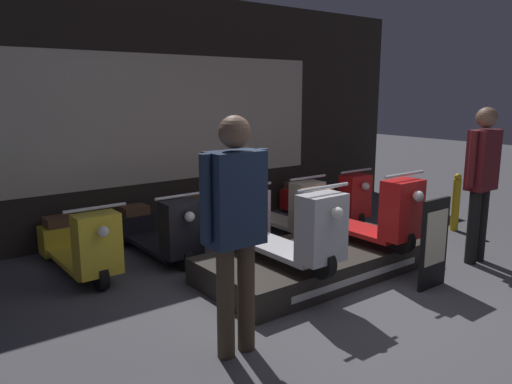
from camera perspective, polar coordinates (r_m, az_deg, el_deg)
name	(u,v)px	position (r m, az deg, el deg)	size (l,w,h in m)	color
ground_plane	(360,310)	(4.67, 11.77, -13.09)	(30.00, 30.00, 0.00)	#4C4C51
shop_wall_back	(170,115)	(6.99, -9.75, 8.67)	(8.68, 0.09, 3.20)	#28231E
display_platform	(317,261)	(5.43, 7.00, -7.81)	(2.54, 1.19, 0.27)	#2D2823
scooter_display_left	(280,230)	(4.88, 2.81, -4.38)	(0.61, 1.64, 0.84)	black
scooter_display_right	(359,213)	(5.66, 11.70, -2.37)	(0.61, 1.64, 0.84)	black
scooter_backrow_0	(79,245)	(5.65, -19.54, -5.71)	(0.61, 1.64, 0.84)	black
scooter_backrow_1	(159,230)	(5.98, -11.07, -4.32)	(0.61, 1.64, 0.84)	black
scooter_backrow_2	(224,218)	(6.43, -3.66, -3.01)	(0.61, 1.64, 0.84)	black
scooter_backrow_3	(279,208)	(6.97, 2.69, -1.86)	(0.61, 1.64, 0.84)	black
scooter_backrow_4	(326,200)	(7.58, 8.05, -0.86)	(0.61, 1.64, 0.84)	black
person_left_browsing	(235,218)	(3.54, -2.38, -3.01)	(0.57, 0.23, 1.76)	#473828
person_right_browsing	(482,174)	(6.07, 24.39, 1.87)	(0.53, 0.23, 1.75)	black
price_sign_board	(434,243)	(5.21, 19.69, -5.55)	(0.41, 0.04, 0.90)	black
street_bollard	(456,202)	(7.47, 21.88, -1.09)	(0.11, 0.11, 0.81)	gold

